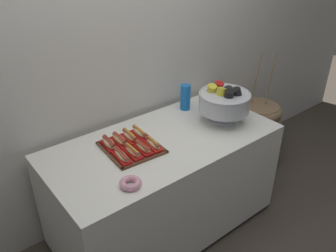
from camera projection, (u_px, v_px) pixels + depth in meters
ground_plane at (164, 225)px, 2.68m from camera, size 10.00×10.00×0.00m
back_wall at (120, 45)px, 2.37m from camera, size 6.00×0.10×2.60m
buffet_table at (164, 183)px, 2.48m from camera, size 1.58×0.77×0.77m
floor_vase at (255, 134)px, 3.31m from camera, size 0.50×0.50×1.10m
serving_tray at (131, 148)px, 2.21m from camera, size 0.35×0.38×0.01m
hot_dog_0 at (122, 156)px, 2.08m from camera, size 0.08×0.17×0.06m
hot_dog_1 at (132, 151)px, 2.12m from camera, size 0.06×0.16×0.06m
hot_dog_2 at (143, 148)px, 2.16m from camera, size 0.06×0.15×0.06m
hot_dog_3 at (153, 144)px, 2.19m from camera, size 0.07×0.16×0.06m
hot_dog_4 at (109, 143)px, 2.20m from camera, size 0.08×0.17×0.06m
hot_dog_5 at (120, 140)px, 2.24m from camera, size 0.08×0.17×0.06m
hot_dog_6 at (130, 136)px, 2.27m from camera, size 0.08×0.17×0.06m
hot_dog_7 at (140, 133)px, 2.31m from camera, size 0.08×0.17×0.06m
punch_bowl at (224, 101)px, 2.45m from camera, size 0.37×0.37×0.28m
cup_stack at (185, 97)px, 2.66m from camera, size 0.08×0.08×0.20m
donut at (130, 183)px, 1.88m from camera, size 0.12×0.12×0.04m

